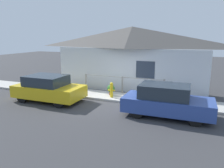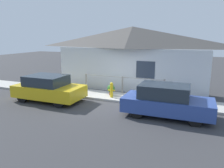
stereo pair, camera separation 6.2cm
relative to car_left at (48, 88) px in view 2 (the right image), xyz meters
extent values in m
plane|color=#38383A|center=(3.27, 1.05, -0.69)|extent=(60.00, 60.00, 0.00)
cube|color=#B2AFA8|center=(3.27, 1.89, -0.63)|extent=(24.00, 1.67, 0.11)
cube|color=silver|center=(3.27, 3.31, 0.66)|extent=(9.37, 0.12, 2.68)
cube|color=#2D3847|center=(4.44, 3.24, 0.79)|extent=(1.10, 0.04, 1.00)
pyramid|color=#605B56|center=(3.27, 4.35, 2.65)|extent=(9.77, 2.20, 1.30)
cylinder|color=gray|center=(0.87, 2.57, -0.07)|extent=(0.10, 0.10, 1.00)
cylinder|color=gray|center=(3.27, 2.57, -0.07)|extent=(0.10, 0.10, 1.00)
cylinder|color=gray|center=(5.67, 2.57, -0.07)|extent=(0.10, 0.10, 1.00)
cylinder|color=gray|center=(3.27, 2.57, 0.38)|extent=(4.80, 0.03, 0.03)
cube|color=gold|center=(0.04, 0.00, -0.14)|extent=(3.68, 1.79, 0.62)
cube|color=#232D38|center=(-0.11, 0.00, 0.43)|extent=(2.02, 1.57, 0.52)
cylinder|color=black|center=(1.18, 0.76, -0.38)|extent=(0.62, 0.20, 0.62)
cylinder|color=black|center=(1.18, -0.77, -0.38)|extent=(0.62, 0.20, 0.62)
cylinder|color=black|center=(-1.10, 0.77, -0.38)|extent=(0.62, 0.20, 0.62)
cylinder|color=black|center=(-1.10, -0.76, -0.38)|extent=(0.62, 0.20, 0.62)
cube|color=#2D4793|center=(6.21, 0.00, -0.16)|extent=(3.78, 1.65, 0.61)
cube|color=#232D38|center=(6.06, 0.00, 0.42)|extent=(2.09, 1.44, 0.57)
cylinder|color=black|center=(7.37, 0.70, -0.40)|extent=(0.58, 0.21, 0.58)
cylinder|color=black|center=(7.39, -0.68, -0.40)|extent=(0.58, 0.21, 0.58)
cylinder|color=black|center=(5.04, 0.68, -0.40)|extent=(0.58, 0.21, 0.58)
cylinder|color=black|center=(5.05, -0.70, -0.40)|extent=(0.58, 0.21, 0.58)
cylinder|color=yellow|center=(3.00, 1.53, -0.22)|extent=(0.17, 0.17, 0.71)
sphere|color=yellow|center=(3.00, 1.53, 0.17)|extent=(0.18, 0.18, 0.18)
cylinder|color=yellow|center=(2.88, 1.53, -0.18)|extent=(0.15, 0.08, 0.08)
cylinder|color=yellow|center=(3.12, 1.53, -0.18)|extent=(0.15, 0.08, 0.08)
cylinder|color=brown|center=(2.78, 2.00, -0.47)|extent=(0.22, 0.22, 0.21)
sphere|color=#2D6B2D|center=(2.78, 2.00, -0.20)|extent=(0.44, 0.44, 0.44)
camera|label=1|loc=(7.32, -9.20, 2.72)|focal=35.00mm
camera|label=2|loc=(7.38, -9.18, 2.72)|focal=35.00mm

